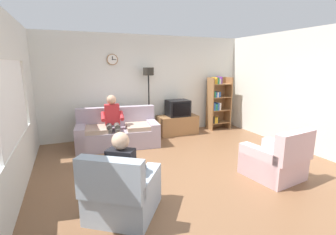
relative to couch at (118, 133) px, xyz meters
name	(u,v)px	position (x,y,z in m)	size (l,w,h in m)	color
ground_plane	(191,168)	(1.02, -1.86, -0.31)	(12.00, 12.00, 0.00)	brown
back_wall_assembly	(147,86)	(1.02, 0.80, 1.04)	(6.20, 0.17, 2.70)	silver
left_wall_assembly	(6,109)	(-1.83, -1.83, 1.03)	(0.12, 5.80, 2.70)	silver
right_wall	(307,91)	(3.88, -1.86, 1.04)	(0.12, 5.80, 2.70)	silver
couch	(118,133)	(0.00, 0.00, 0.00)	(1.99, 1.09, 0.90)	#A899A8
tv_stand	(177,125)	(1.75, 0.39, -0.05)	(1.10, 0.56, 0.52)	olive
tv	(178,108)	(1.75, 0.36, 0.43)	(0.60, 0.49, 0.44)	black
bookshelf	(217,102)	(3.11, 0.46, 0.50)	(0.68, 0.36, 1.58)	olive
floor_lamp	(149,83)	(0.96, 0.49, 1.14)	(0.28, 0.28, 1.85)	black
armchair_near_window	(123,194)	(-0.49, -2.81, -0.02)	(1.16, 1.18, 0.90)	#9EADBC
armchair_near_bookshelf	(275,162)	(2.18, -2.75, -0.02)	(0.91, 0.98, 0.90)	beige
person_on_couch	(113,119)	(-0.13, -0.11, 0.39)	(0.54, 0.57, 1.24)	red
person_in_left_armchair	(124,168)	(-0.44, -2.73, 0.29)	(0.62, 0.64, 1.12)	black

